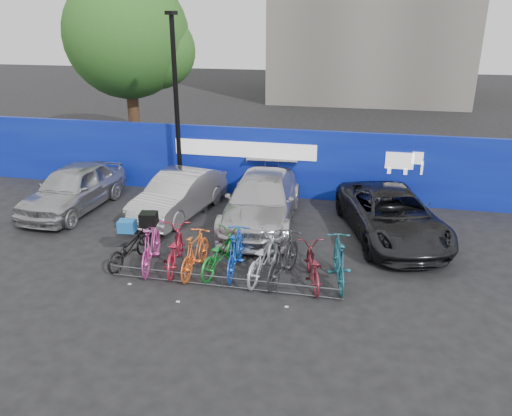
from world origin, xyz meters
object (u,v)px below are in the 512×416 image
(bike_5, at_px, (236,252))
(bike_7, at_px, (284,257))
(tree, at_px, (133,39))
(bike_1, at_px, (151,246))
(lamppost, at_px, (176,102))
(car_1, at_px, (179,194))
(car_2, at_px, (262,200))
(bike_2, at_px, (174,249))
(bike_0, at_px, (129,248))
(bike_6, at_px, (263,256))
(bike_9, at_px, (339,262))
(bike_8, at_px, (312,266))
(car_0, at_px, (73,188))
(car_3, at_px, (391,215))
(bike_4, at_px, (220,252))
(bike_3, at_px, (195,253))

(bike_5, distance_m, bike_7, 1.21)
(tree, bearing_deg, bike_7, -50.90)
(bike_1, bearing_deg, lamppost, -88.09)
(car_1, height_order, car_2, car_2)
(tree, distance_m, bike_2, 12.14)
(bike_0, bearing_deg, bike_1, -171.41)
(bike_6, xyz_separation_m, bike_7, (0.52, -0.09, 0.06))
(tree, xyz_separation_m, bike_9, (9.40, -9.88, -4.49))
(tree, bearing_deg, bike_0, -67.47)
(bike_7, bearing_deg, bike_5, 6.83)
(lamppost, bearing_deg, bike_8, -45.68)
(car_0, xyz_separation_m, bike_1, (4.07, -3.24, -0.16))
(lamppost, height_order, bike_0, lamppost)
(bike_9, bearing_deg, bike_1, -7.86)
(bike_2, height_order, bike_7, bike_7)
(tree, relative_size, bike_8, 4.35)
(tree, distance_m, lamppost, 6.14)
(car_2, bearing_deg, tree, 133.31)
(lamppost, distance_m, car_0, 4.38)
(bike_8, bearing_deg, car_3, -135.21)
(tree, distance_m, bike_6, 13.26)
(bike_7, xyz_separation_m, bike_8, (0.70, -0.04, -0.12))
(bike_5, bearing_deg, lamppost, -59.78)
(car_2, distance_m, bike_7, 3.60)
(bike_4, bearing_deg, car_3, -132.22)
(lamppost, bearing_deg, bike_3, -66.44)
(bike_3, bearing_deg, tree, -55.66)
(bike_3, relative_size, bike_9, 0.91)
(bike_1, height_order, bike_3, bike_1)
(tree, height_order, bike_6, tree)
(tree, height_order, bike_9, tree)
(car_0, distance_m, car_3, 10.02)
(car_1, relative_size, bike_6, 2.01)
(lamppost, distance_m, car_1, 3.21)
(tree, distance_m, bike_4, 12.65)
(car_0, distance_m, car_1, 3.51)
(bike_0, height_order, bike_3, bike_3)
(car_1, relative_size, bike_5, 2.18)
(car_0, distance_m, bike_6, 7.57)
(bike_1, xyz_separation_m, bike_9, (4.65, 0.12, -0.00))
(car_2, relative_size, bike_3, 2.88)
(bike_2, bearing_deg, bike_7, 167.44)
(tree, distance_m, car_3, 13.44)
(tree, relative_size, bike_7, 3.93)
(lamppost, xyz_separation_m, bike_9, (5.83, -5.23, -2.69))
(lamppost, bearing_deg, tree, 127.51)
(bike_8, bearing_deg, bike_0, -14.65)
(car_0, distance_m, bike_8, 8.74)
(car_0, relative_size, bike_9, 2.25)
(car_0, distance_m, bike_7, 8.08)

